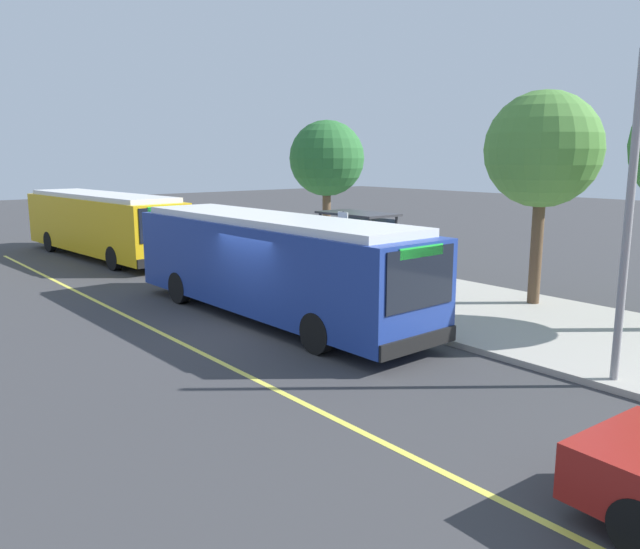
{
  "coord_description": "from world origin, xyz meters",
  "views": [
    {
      "loc": [
        13.77,
        -8.95,
        4.57
      ],
      "look_at": [
        0.78,
        1.67,
        1.39
      ],
      "focal_mm": 34.86,
      "sensor_mm": 36.0,
      "label": 1
    }
  ],
  "objects_px": {
    "transit_bus_second": "(102,223)",
    "waiting_bench": "(361,267)",
    "route_sign_post": "(343,244)",
    "transit_bus_main": "(271,262)"
  },
  "relations": [
    {
      "from": "transit_bus_second",
      "to": "waiting_bench",
      "type": "height_order",
      "value": "transit_bus_second"
    },
    {
      "from": "waiting_bench",
      "to": "route_sign_post",
      "type": "height_order",
      "value": "route_sign_post"
    },
    {
      "from": "route_sign_post",
      "to": "transit_bus_second",
      "type": "bearing_deg",
      "value": -170.82
    },
    {
      "from": "transit_bus_second",
      "to": "waiting_bench",
      "type": "bearing_deg",
      "value": 22.91
    },
    {
      "from": "transit_bus_main",
      "to": "transit_bus_second",
      "type": "bearing_deg",
      "value": 178.84
    },
    {
      "from": "transit_bus_main",
      "to": "route_sign_post",
      "type": "relative_size",
      "value": 4.01
    },
    {
      "from": "transit_bus_second",
      "to": "route_sign_post",
      "type": "bearing_deg",
      "value": 9.18
    },
    {
      "from": "waiting_bench",
      "to": "route_sign_post",
      "type": "bearing_deg",
      "value": -52.1
    },
    {
      "from": "transit_bus_main",
      "to": "waiting_bench",
      "type": "height_order",
      "value": "transit_bus_main"
    },
    {
      "from": "transit_bus_second",
      "to": "waiting_bench",
      "type": "xyz_separation_m",
      "value": [
        11.99,
        5.07,
        -0.98
      ]
    }
  ]
}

